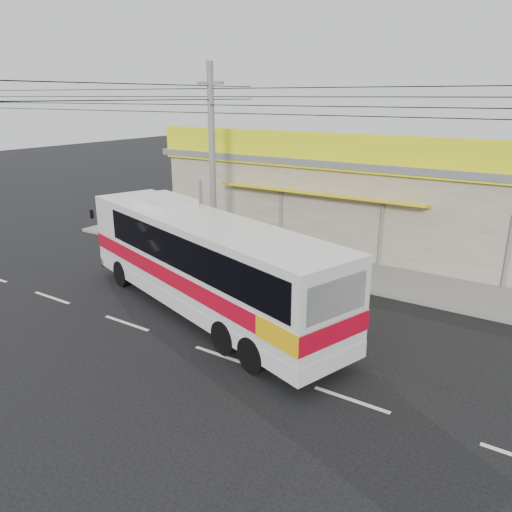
{
  "coord_description": "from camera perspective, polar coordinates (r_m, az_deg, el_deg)",
  "views": [
    {
      "loc": [
        7.9,
        -12.76,
        7.22
      ],
      "look_at": [
        -1.8,
        2.0,
        1.53
      ],
      "focal_mm": 35.0,
      "sensor_mm": 36.0,
      "label": 1
    }
  ],
  "objects": [
    {
      "name": "storefront_building",
      "position": [
        26.02,
        15.1,
        6.33
      ],
      "size": [
        22.6,
        9.2,
        5.7
      ],
      "color": "gray",
      "rests_on": "ground"
    },
    {
      "name": "motorbike_dark",
      "position": [
        27.09,
        -9.99,
        3.58
      ],
      "size": [
        1.79,
        1.04,
        1.04
      ],
      "primitive_type": "imported",
      "rotation": [
        0.0,
        0.0,
        1.23
      ],
      "color": "black",
      "rests_on": "sidewalk"
    },
    {
      "name": "motorbike_red",
      "position": [
        27.03,
        -7.34,
        3.77
      ],
      "size": [
        2.28,
        1.37,
        1.13
      ],
      "primitive_type": "imported",
      "rotation": [
        0.0,
        0.0,
        1.88
      ],
      "color": "#98280B",
      "rests_on": "sidewalk"
    },
    {
      "name": "ground",
      "position": [
        16.65,
        1.41,
        -7.85
      ],
      "size": [
        120.0,
        120.0,
        0.0
      ],
      "primitive_type": "plane",
      "color": "black",
      "rests_on": "ground"
    },
    {
      "name": "coach_bus",
      "position": [
        16.76,
        -5.65,
        -0.43
      ],
      "size": [
        12.27,
        6.16,
        3.72
      ],
      "rotation": [
        0.0,
        0.0,
        -0.31
      ],
      "color": "silver",
      "rests_on": "ground"
    },
    {
      "name": "utility_pole",
      "position": [
        21.71,
        -5.21,
        17.38
      ],
      "size": [
        34.0,
        14.0,
        8.58
      ],
      "color": "slate",
      "rests_on": "ground"
    },
    {
      "name": "lane_markings",
      "position": [
        14.82,
        -3.81,
        -11.34
      ],
      "size": [
        50.0,
        0.12,
        0.01
      ],
      "primitive_type": null,
      "color": "silver",
      "rests_on": "ground"
    },
    {
      "name": "sidewalk",
      "position": [
        21.57,
        9.88,
        -1.77
      ],
      "size": [
        30.0,
        3.2,
        0.15
      ],
      "primitive_type": "cube",
      "color": "gray",
      "rests_on": "ground"
    }
  ]
}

